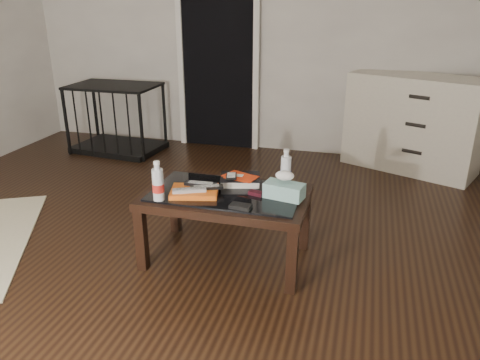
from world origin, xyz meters
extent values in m
plane|color=black|center=(0.00, 0.00, 0.00)|extent=(5.00, 5.00, 0.00)
plane|color=silver|center=(0.00, 2.50, 1.35)|extent=(5.00, 0.00, 5.00)
cube|color=black|center=(-0.40, 2.47, 1.00)|extent=(0.80, 0.05, 2.00)
cube|color=silver|center=(-0.82, 2.44, 1.00)|extent=(0.06, 0.04, 2.04)
cube|color=silver|center=(0.02, 2.44, 1.00)|extent=(0.06, 0.04, 2.04)
cube|color=black|center=(-0.07, -0.12, 0.20)|extent=(0.06, 0.06, 0.40)
cube|color=black|center=(0.85, -0.12, 0.20)|extent=(0.06, 0.06, 0.40)
cube|color=black|center=(-0.07, 0.40, 0.20)|extent=(0.06, 0.06, 0.40)
cube|color=black|center=(0.85, 0.40, 0.20)|extent=(0.06, 0.06, 0.40)
cube|color=black|center=(0.39, 0.14, 0.43)|extent=(1.00, 0.60, 0.05)
cube|color=black|center=(0.39, 0.14, 0.46)|extent=(0.90, 0.50, 0.01)
cube|color=beige|center=(1.61, 2.23, 0.45)|extent=(1.30, 0.93, 0.90)
cylinder|color=black|center=(1.61, 1.97, 0.25)|extent=(0.18, 0.11, 0.04)
cylinder|color=black|center=(1.61, 1.97, 0.50)|extent=(0.18, 0.11, 0.04)
cylinder|color=black|center=(1.61, 1.97, 0.75)|extent=(0.18, 0.11, 0.04)
cube|color=black|center=(-1.41, 2.00, 0.03)|extent=(0.95, 0.68, 0.06)
cube|color=black|center=(-1.41, 2.00, 0.70)|extent=(0.95, 0.68, 0.02)
cube|color=black|center=(-1.84, 1.72, 0.35)|extent=(0.03, 0.03, 0.70)
cube|color=black|center=(-0.98, 1.72, 0.35)|extent=(0.03, 0.03, 0.70)
cube|color=black|center=(-1.84, 2.28, 0.35)|extent=(0.03, 0.03, 0.70)
cube|color=black|center=(-0.98, 2.28, 0.35)|extent=(0.03, 0.03, 0.70)
cube|color=#DE5C14|center=(0.22, 0.05, 0.48)|extent=(0.32, 0.27, 0.03)
cube|color=#A3A2A7|center=(0.20, 0.01, 0.50)|extent=(0.20, 0.13, 0.02)
cube|color=black|center=(0.29, 0.08, 0.50)|extent=(0.20, 0.13, 0.02)
cube|color=black|center=(0.24, 0.12, 0.50)|extent=(0.20, 0.06, 0.02)
cube|color=black|center=(0.44, 0.30, 0.48)|extent=(0.29, 0.26, 0.05)
cube|color=red|center=(0.43, 0.29, 0.51)|extent=(0.23, 0.20, 0.01)
cube|color=black|center=(0.39, 0.25, 0.52)|extent=(0.09, 0.12, 0.02)
cube|color=black|center=(0.58, 0.14, 0.47)|extent=(0.10, 0.07, 0.02)
cube|color=black|center=(0.54, -0.07, 0.47)|extent=(0.13, 0.08, 0.02)
cylinder|color=silver|center=(0.05, -0.08, 0.58)|extent=(0.08, 0.08, 0.24)
cylinder|color=silver|center=(0.72, 0.34, 0.58)|extent=(0.08, 0.08, 0.24)
cube|color=teal|center=(0.75, 0.14, 0.51)|extent=(0.25, 0.16, 0.09)
camera|label=1|loc=(1.17, -2.38, 1.57)|focal=35.00mm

